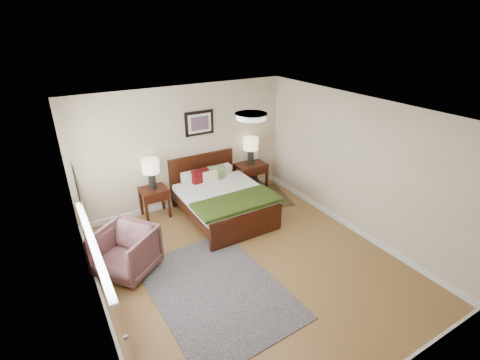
{
  "coord_description": "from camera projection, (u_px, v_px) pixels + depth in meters",
  "views": [
    {
      "loc": [
        -2.45,
        -3.86,
        3.65
      ],
      "look_at": [
        0.38,
        0.94,
        1.05
      ],
      "focal_mm": 26.0,
      "sensor_mm": 36.0,
      "label": 1
    }
  ],
  "objects": [
    {
      "name": "window",
      "position": [
        83.0,
        206.0,
        4.63
      ],
      "size": [
        0.11,
        2.72,
        1.32
      ],
      "color": "silver",
      "rests_on": "left_wall"
    },
    {
      "name": "left_wall",
      "position": [
        89.0,
        241.0,
        4.12
      ],
      "size": [
        0.04,
        5.0,
        2.5
      ],
      "primitive_type": "cube",
      "color": "beige",
      "rests_on": "ground"
    },
    {
      "name": "rug_navy",
      "position": [
        269.0,
        196.0,
        7.85
      ],
      "size": [
        0.99,
        1.28,
        0.01
      ],
      "primitive_type": "cube",
      "rotation": [
        0.0,
        0.0,
        -0.22
      ],
      "color": "black",
      "rests_on": "ground"
    },
    {
      "name": "armchair",
      "position": [
        126.0,
        252.0,
        5.36
      ],
      "size": [
        1.15,
        1.15,
        0.76
      ],
      "primitive_type": "imported",
      "rotation": [
        0.0,
        0.0,
        -0.92
      ],
      "color": "brown",
      "rests_on": "ground"
    },
    {
      "name": "back_wall",
      "position": [
        185.0,
        147.0,
        7.1
      ],
      "size": [
        4.5,
        0.04,
        2.5
      ],
      "primitive_type": "cube",
      "color": "beige",
      "rests_on": "ground"
    },
    {
      "name": "floor",
      "position": [
        249.0,
        264.0,
        5.68
      ],
      "size": [
        5.0,
        5.0,
        0.0
      ],
      "primitive_type": "plane",
      "color": "olive",
      "rests_on": "ground"
    },
    {
      "name": "lamp_right",
      "position": [
        251.0,
        146.0,
        7.66
      ],
      "size": [
        0.33,
        0.33,
        0.61
      ],
      "color": "black",
      "rests_on": "nightstand_right"
    },
    {
      "name": "ceiling",
      "position": [
        251.0,
        113.0,
        4.63
      ],
      "size": [
        4.5,
        5.0,
        0.02
      ],
      "primitive_type": "cube",
      "color": "white",
      "rests_on": "back_wall"
    },
    {
      "name": "bed",
      "position": [
        222.0,
        195.0,
        6.85
      ],
      "size": [
        1.6,
        1.92,
        1.03
      ],
      "color": "#330F07",
      "rests_on": "ground"
    },
    {
      "name": "nightstand_right",
      "position": [
        251.0,
        175.0,
        7.94
      ],
      "size": [
        0.67,
        0.5,
        0.66
      ],
      "color": "#330F07",
      "rests_on": "ground"
    },
    {
      "name": "right_wall",
      "position": [
        357.0,
        166.0,
        6.19
      ],
      "size": [
        0.04,
        5.0,
        2.5
      ],
      "primitive_type": "cube",
      "color": "beige",
      "rests_on": "ground"
    },
    {
      "name": "wall_art",
      "position": [
        199.0,
        123.0,
        7.03
      ],
      "size": [
        0.62,
        0.05,
        0.5
      ],
      "color": "black",
      "rests_on": "back_wall"
    },
    {
      "name": "rug_persian",
      "position": [
        216.0,
        289.0,
        5.14
      ],
      "size": [
        1.84,
        2.52,
        0.01
      ],
      "primitive_type": "cube",
      "rotation": [
        0.0,
        0.0,
        0.04
      ],
      "color": "#0E1C46",
      "rests_on": "ground"
    },
    {
      "name": "front_wall",
      "position": [
        394.0,
        305.0,
        3.2
      ],
      "size": [
        4.5,
        0.04,
        2.5
      ],
      "primitive_type": "cube",
      "color": "beige",
      "rests_on": "ground"
    },
    {
      "name": "lamp_left",
      "position": [
        151.0,
        169.0,
        6.64
      ],
      "size": [
        0.33,
        0.33,
        0.61
      ],
      "color": "black",
      "rests_on": "nightstand_left"
    },
    {
      "name": "ceil_fixture",
      "position": [
        251.0,
        116.0,
        4.64
      ],
      "size": [
        0.44,
        0.44,
        0.08
      ],
      "color": "white",
      "rests_on": "ceiling"
    },
    {
      "name": "nightstand_left",
      "position": [
        154.0,
        195.0,
        6.86
      ],
      "size": [
        0.51,
        0.46,
        0.61
      ],
      "color": "#330F07",
      "rests_on": "ground"
    }
  ]
}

